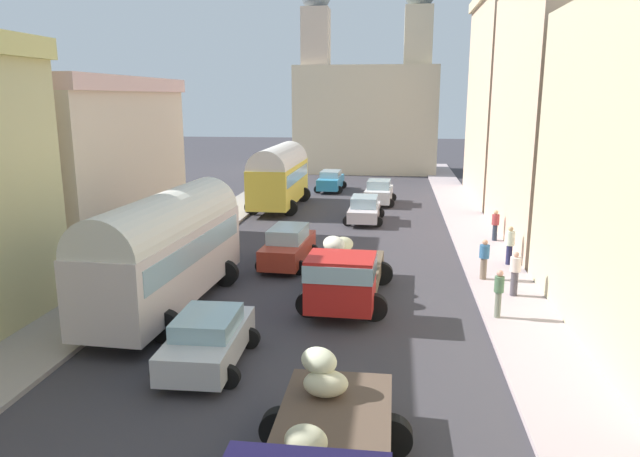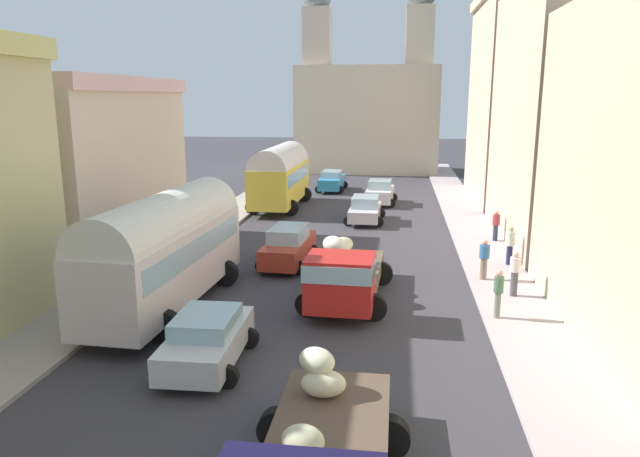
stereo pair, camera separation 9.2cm
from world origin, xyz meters
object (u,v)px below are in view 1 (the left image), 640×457
object	(u,v)px
car_1	(379,192)
car_4	(331,181)
parked_bus_0	(166,246)
pedestrian_4	(484,258)
car_0	(364,209)
car_2	(208,339)
pedestrian_2	(499,292)
car_3	(288,246)
parked_bus_1	(279,174)
pedestrian_1	(495,224)
pedestrian_0	(510,244)
pedestrian_3	(515,272)
cargo_truck_1	(345,273)

from	to	relation	value
car_1	car_4	distance (m)	6.69
parked_bus_0	pedestrian_4	size ratio (longest dim) A/B	5.11
car_0	car_2	size ratio (longest dim) A/B	1.04
car_4	pedestrian_2	size ratio (longest dim) A/B	2.45
car_1	car_3	size ratio (longest dim) A/B	0.87
parked_bus_0	car_1	bearing A→B (deg)	72.81
car_3	parked_bus_1	bearing A→B (deg)	102.83
pedestrian_1	car_1	bearing A→B (deg)	120.66
parked_bus_0	pedestrian_1	bearing A→B (deg)	40.98
car_2	car_3	world-z (taller)	car_3
car_1	car_3	xyz separation A→B (m)	(-3.49, -15.53, 0.01)
car_3	pedestrian_0	xyz separation A→B (m)	(9.53, 0.81, 0.18)
pedestrian_2	pedestrian_1	bearing A→B (deg)	81.57
parked_bus_1	pedestrian_3	size ratio (longest dim) A/B	4.68
parked_bus_1	pedestrian_1	bearing A→B (deg)	-32.75
pedestrian_0	pedestrian_4	size ratio (longest dim) A/B	1.04
car_2	pedestrian_4	world-z (taller)	pedestrian_4
car_3	pedestrian_2	world-z (taller)	pedestrian_2
car_3	car_4	size ratio (longest dim) A/B	1.04
parked_bus_1	pedestrian_4	xyz separation A→B (m)	(11.17, -14.81, -1.28)
pedestrian_4	car_1	bearing A→B (deg)	105.29
pedestrian_0	car_2	bearing A→B (deg)	-132.47
pedestrian_0	pedestrian_3	bearing A→B (deg)	-97.80
car_2	pedestrian_3	size ratio (longest dim) A/B	2.23
car_1	pedestrian_0	bearing A→B (deg)	-67.66
pedestrian_2	pedestrian_4	size ratio (longest dim) A/B	1.00
car_1	car_2	size ratio (longest dim) A/B	0.98
car_0	pedestrian_3	world-z (taller)	pedestrian_3
cargo_truck_1	car_1	size ratio (longest dim) A/B	1.68
pedestrian_2	pedestrian_3	size ratio (longest dim) A/B	0.98
parked_bus_0	car_4	distance (m)	27.03
car_2	pedestrian_4	distance (m)	12.08
car_0	car_3	distance (m)	9.90
parked_bus_1	pedestrian_2	xyz separation A→B (m)	(11.04, -19.02, -1.25)
car_4	pedestrian_1	xyz separation A→B (m)	(10.06, -15.76, 0.16)
car_0	pedestrian_3	size ratio (longest dim) A/B	2.32
car_4	pedestrian_1	size ratio (longest dim) A/B	2.52
car_0	pedestrian_0	world-z (taller)	pedestrian_0
car_4	car_1	bearing A→B (deg)	-54.03
pedestrian_0	pedestrian_3	size ratio (longest dim) A/B	1.02
car_0	pedestrian_1	size ratio (longest dim) A/B	2.43
parked_bus_1	car_3	size ratio (longest dim) A/B	1.87
parked_bus_0	car_2	size ratio (longest dim) A/B	2.25
cargo_truck_1	pedestrian_3	world-z (taller)	cargo_truck_1
parked_bus_0	car_3	xyz separation A→B (m)	(3.15, 5.91, -1.40)
pedestrian_4	pedestrian_3	bearing A→B (deg)	-66.54
car_0	parked_bus_0	bearing A→B (deg)	-111.19
car_1	pedestrian_1	size ratio (longest dim) A/B	2.29
car_1	pedestrian_4	xyz separation A→B (m)	(4.65, -17.02, 0.16)
car_3	pedestrian_4	world-z (taller)	pedestrian_4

